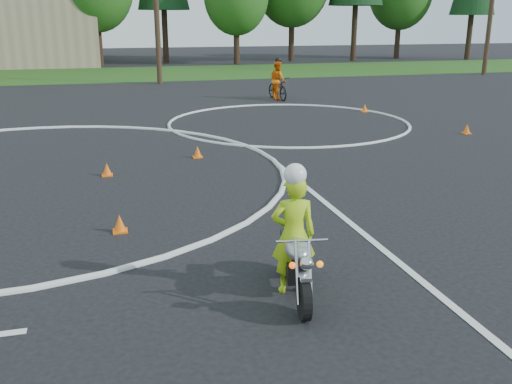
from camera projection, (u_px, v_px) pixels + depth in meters
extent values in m
cube|color=#1E4714|center=(68.00, 75.00, 34.85)|extent=(120.00, 10.00, 0.02)
torus|color=silver|center=(15.00, 177.00, 12.67)|extent=(12.12, 12.12, 0.12)
torus|color=silver|center=(288.00, 122.00, 19.26)|extent=(8.10, 8.10, 0.10)
cube|color=silver|center=(359.00, 230.00, 9.53)|extent=(0.12, 10.00, 0.01)
cylinder|color=black|center=(304.00, 298.00, 6.66)|extent=(0.19, 0.54, 0.53)
cylinder|color=black|center=(287.00, 256.00, 7.83)|extent=(0.19, 0.54, 0.53)
cube|color=black|center=(295.00, 268.00, 7.26)|extent=(0.32, 0.52, 0.26)
ellipsoid|color=#ABACB0|center=(298.00, 249.00, 6.99)|extent=(0.40, 0.61, 0.25)
cube|color=black|center=(292.00, 238.00, 7.42)|extent=(0.31, 0.56, 0.09)
cylinder|color=silver|center=(297.00, 272.00, 6.62)|extent=(0.09, 0.32, 0.71)
cylinder|color=silver|center=(310.00, 271.00, 6.64)|extent=(0.09, 0.32, 0.71)
cube|color=white|center=(305.00, 277.00, 6.56)|extent=(0.15, 0.21, 0.04)
cylinder|color=silver|center=(302.00, 241.00, 6.68)|extent=(0.61, 0.13, 0.03)
sphere|color=silver|center=(307.00, 263.00, 6.43)|extent=(0.16, 0.16, 0.16)
sphere|color=#FF510C|center=(292.00, 265.00, 6.44)|extent=(0.08, 0.08, 0.08)
sphere|color=orange|center=(320.00, 264.00, 6.47)|extent=(0.08, 0.08, 0.08)
cylinder|color=silver|center=(300.00, 262.00, 7.63)|extent=(0.18, 0.71, 0.07)
imported|color=#ADDB17|center=(293.00, 235.00, 7.18)|extent=(0.62, 0.46, 1.56)
sphere|color=white|center=(295.00, 175.00, 6.91)|extent=(0.28, 0.28, 0.28)
imported|color=black|center=(278.00, 88.00, 24.61)|extent=(0.86, 1.93, 0.98)
imported|color=orange|center=(278.00, 80.00, 24.51)|extent=(0.70, 0.86, 1.63)
sphere|color=black|center=(278.00, 60.00, 24.27)|extent=(0.28, 0.28, 0.28)
cone|color=#FF650D|center=(467.00, 129.00, 17.40)|extent=(0.22, 0.22, 0.30)
cube|color=#FF650D|center=(466.00, 133.00, 17.44)|extent=(0.24, 0.24, 0.03)
cone|color=#FF650D|center=(120.00, 223.00, 9.41)|extent=(0.22, 0.22, 0.30)
cube|color=#FF650D|center=(120.00, 231.00, 9.45)|extent=(0.24, 0.24, 0.03)
cone|color=#FF650D|center=(365.00, 108.00, 21.42)|extent=(0.22, 0.22, 0.30)
cube|color=#FF650D|center=(364.00, 111.00, 21.46)|extent=(0.24, 0.24, 0.03)
cone|color=#FF650D|center=(107.00, 169.00, 12.76)|extent=(0.22, 0.22, 0.30)
cube|color=#FF650D|center=(107.00, 175.00, 12.80)|extent=(0.24, 0.24, 0.03)
cone|color=#FF650D|center=(198.00, 152.00, 14.41)|extent=(0.22, 0.22, 0.30)
cube|color=#FF650D|center=(198.00, 157.00, 14.45)|extent=(0.24, 0.24, 0.03)
cylinder|color=#382619|center=(99.00, 43.00, 41.34)|extent=(0.44, 0.44, 3.24)
cylinder|color=#382619|center=(165.00, 37.00, 44.30)|extent=(0.44, 0.44, 3.96)
cylinder|color=#382619|center=(237.00, 45.00, 42.92)|extent=(0.44, 0.44, 2.88)
cylinder|color=#382619|center=(291.00, 38.00, 45.89)|extent=(0.44, 0.44, 3.60)
cylinder|color=#382619|center=(354.00, 34.00, 46.09)|extent=(0.44, 0.44, 4.32)
cylinder|color=#382619|center=(397.00, 39.00, 49.32)|extent=(0.44, 0.44, 3.24)
cylinder|color=#382619|center=(469.00, 37.00, 47.72)|extent=(0.44, 0.44, 3.60)
cylinder|color=#382619|center=(43.00, 46.00, 41.33)|extent=(0.44, 0.44, 2.88)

